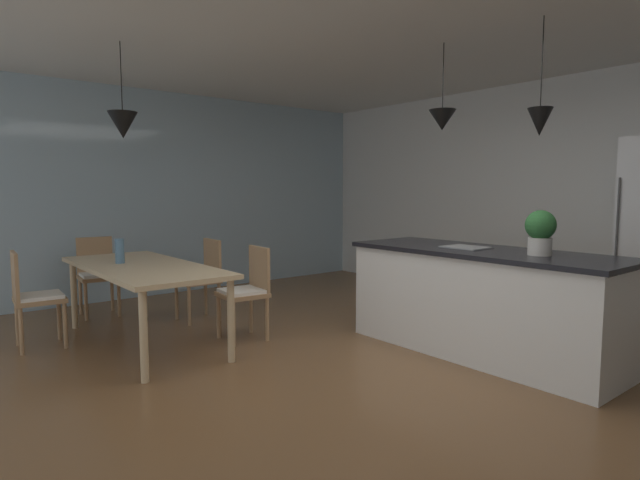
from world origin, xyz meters
TOP-DOWN VIEW (x-y plane):
  - ground_plane at (0.00, 0.00)m, footprint 10.00×8.40m
  - wall_back_kitchen at (0.00, 3.26)m, footprint 10.00×0.12m
  - window_wall_left_glazing at (-4.06, 0.00)m, footprint 0.06×8.40m
  - dining_table at (-1.96, -1.07)m, footprint 2.09×0.88m
  - chair_window_end at (-3.37, -1.07)m, footprint 0.43×0.43m
  - chair_near_left at (-2.43, -1.88)m, footprint 0.43×0.43m
  - chair_far_left at (-2.43, -0.26)m, footprint 0.41×0.41m
  - chair_far_right at (-1.48, -0.26)m, footprint 0.43×0.43m
  - kitchen_island at (0.16, 1.07)m, footprint 2.35×0.86m
  - pendant_over_table at (-2.06, -1.17)m, footprint 0.26×0.26m
  - pendant_over_island_main at (-0.30, 1.07)m, footprint 0.24×0.24m
  - pendant_over_island_aux at (0.61, 1.07)m, footprint 0.19×0.19m
  - potted_plant_on_island at (0.65, 1.07)m, footprint 0.23×0.23m
  - vase_on_dining_table at (-2.18, -1.20)m, footprint 0.08×0.08m

SIDE VIEW (x-z plane):
  - ground_plane at x=0.00m, z-range -0.04..0.00m
  - kitchen_island at x=0.16m, z-range 0.01..0.92m
  - chair_window_end at x=-3.37m, z-range 0.04..0.91m
  - chair_near_left at x=-2.43m, z-range 0.04..0.91m
  - chair_far_left at x=-2.43m, z-range 0.04..0.91m
  - chair_far_right at x=-1.48m, z-range 0.04..0.91m
  - dining_table at x=-1.96m, z-range 0.30..1.03m
  - vase_on_dining_table at x=-2.18m, z-range 0.73..0.96m
  - potted_plant_on_island at x=0.65m, z-range 0.92..1.27m
  - wall_back_kitchen at x=0.00m, z-range 0.00..2.70m
  - window_wall_left_glazing at x=-4.06m, z-range 0.00..2.70m
  - pendant_over_island_aux at x=0.61m, z-range 1.48..2.36m
  - pendant_over_table at x=-2.06m, z-range 1.56..2.40m
  - pendant_over_island_main at x=-0.30m, z-range 1.65..2.41m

